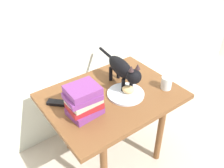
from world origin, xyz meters
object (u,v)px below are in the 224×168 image
(cat, at_px, (123,69))
(tv_remote, at_px, (60,103))
(book_stack, at_px, (84,101))
(candle_jar, at_px, (166,83))
(plate, at_px, (126,94))
(bread_roll, at_px, (128,90))
(side_table, at_px, (112,103))

(cat, relative_size, tv_remote, 3.18)
(book_stack, bearing_deg, candle_jar, -10.87)
(cat, xyz_separation_m, book_stack, (-0.34, -0.08, -0.04))
(book_stack, bearing_deg, cat, 12.79)
(book_stack, xyz_separation_m, candle_jar, (0.55, -0.11, -0.05))
(cat, bearing_deg, book_stack, -167.21)
(plate, height_order, book_stack, book_stack)
(bread_roll, relative_size, candle_jar, 0.94)
(tv_remote, bearing_deg, side_table, 26.41)
(side_table, height_order, plate, plate)
(candle_jar, xyz_separation_m, tv_remote, (-0.63, 0.26, -0.03))
(book_stack, height_order, candle_jar, book_stack)
(cat, xyz_separation_m, tv_remote, (-0.42, 0.08, -0.12))
(side_table, bearing_deg, candle_jar, -25.86)
(side_table, relative_size, bread_roll, 10.41)
(tv_remote, bearing_deg, cat, 34.65)
(bread_roll, height_order, cat, cat)
(side_table, xyz_separation_m, candle_jar, (0.32, -0.16, 0.11))
(plate, distance_m, book_stack, 0.31)
(side_table, xyz_separation_m, cat, (0.11, 0.03, 0.20))
(bread_roll, xyz_separation_m, candle_jar, (0.24, -0.09, -0.00))
(plate, relative_size, cat, 0.49)
(bread_roll, height_order, tv_remote, bread_roll)
(cat, bearing_deg, side_table, -165.84)
(side_table, distance_m, candle_jar, 0.37)
(bread_roll, relative_size, book_stack, 0.40)
(bread_roll, relative_size, cat, 0.17)
(tv_remote, bearing_deg, bread_roll, 22.12)
(side_table, distance_m, bread_roll, 0.15)
(cat, bearing_deg, candle_jar, -40.31)
(book_stack, bearing_deg, side_table, 12.15)
(bread_roll, xyz_separation_m, tv_remote, (-0.39, 0.17, -0.03))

